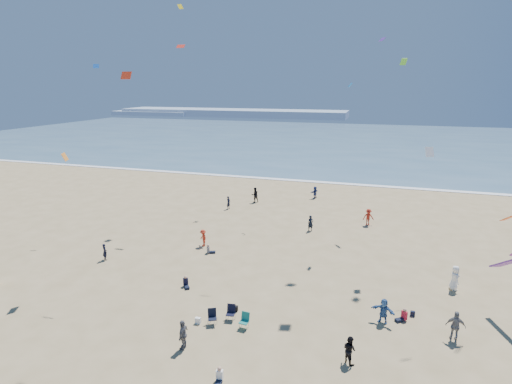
% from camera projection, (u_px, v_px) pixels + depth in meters
% --- Properties ---
extents(ground, '(220.00, 220.00, 0.00)m').
position_uv_depth(ground, '(171.00, 384.00, 19.88)').
color(ground, tan).
rests_on(ground, ground).
extents(ocean, '(220.00, 100.00, 0.06)m').
position_uv_depth(ocean, '(343.00, 140.00, 107.62)').
color(ocean, '#476B84').
rests_on(ocean, ground).
extents(surf_line, '(220.00, 1.20, 0.08)m').
position_uv_depth(surf_line, '(314.00, 182.00, 61.43)').
color(surf_line, white).
rests_on(surf_line, ground).
extents(headland_far, '(110.00, 20.00, 3.20)m').
position_uv_depth(headland_far, '(232.00, 113.00, 193.48)').
color(headland_far, '#7A8EA8').
rests_on(headland_far, ground).
extents(headland_near, '(40.00, 14.00, 2.00)m').
position_uv_depth(headland_near, '(154.00, 113.00, 200.35)').
color(headland_near, '#7A8EA8').
rests_on(headland_near, ground).
extents(standing_flyers, '(33.35, 43.07, 1.92)m').
position_uv_depth(standing_flyers, '(274.00, 252.00, 33.36)').
color(standing_flyers, black).
rests_on(standing_flyers, ground).
extents(seated_group, '(17.04, 22.41, 0.84)m').
position_uv_depth(seated_group, '(238.00, 319.00, 24.61)').
color(seated_group, white).
rests_on(seated_group, ground).
extents(chair_cluster, '(2.73, 1.53, 1.00)m').
position_uv_depth(chair_cluster, '(229.00, 317.00, 24.68)').
color(chair_cluster, black).
rests_on(chair_cluster, ground).
extents(white_tote, '(0.35, 0.20, 0.40)m').
position_uv_depth(white_tote, '(198.00, 321.00, 24.86)').
color(white_tote, white).
rests_on(white_tote, ground).
extents(black_backpack, '(0.30, 0.22, 0.38)m').
position_uv_depth(black_backpack, '(235.00, 309.00, 26.21)').
color(black_backpack, black).
rests_on(black_backpack, ground).
extents(navy_bag, '(0.28, 0.18, 0.34)m').
position_uv_depth(navy_bag, '(413.00, 314.00, 25.67)').
color(navy_bag, black).
rests_on(navy_bag, ground).
extents(kites_aloft, '(36.24, 43.71, 29.17)m').
position_uv_depth(kites_aloft, '(387.00, 84.00, 24.44)').
color(kites_aloft, '#6F208A').
rests_on(kites_aloft, ground).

